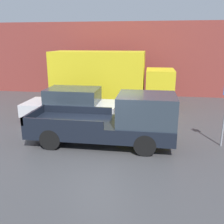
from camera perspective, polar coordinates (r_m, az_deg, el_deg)
name	(u,v)px	position (r m, az deg, el deg)	size (l,w,h in m)	color
ground_plane	(103,146)	(9.75, -2.01, -7.80)	(60.00, 60.00, 0.00)	#3D3D3F
building_wall	(128,59)	(18.66, 3.61, 11.93)	(28.00, 0.15, 5.27)	brown
pickup_truck	(117,121)	(9.64, 1.19, -2.05)	(5.63, 2.02, 2.02)	black
car	(72,104)	(12.79, -9.22, 1.77)	(4.69, 2.01, 1.66)	silver
delivery_truck	(108,76)	(15.87, -1.03, 8.14)	(7.54, 2.46, 3.31)	gold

